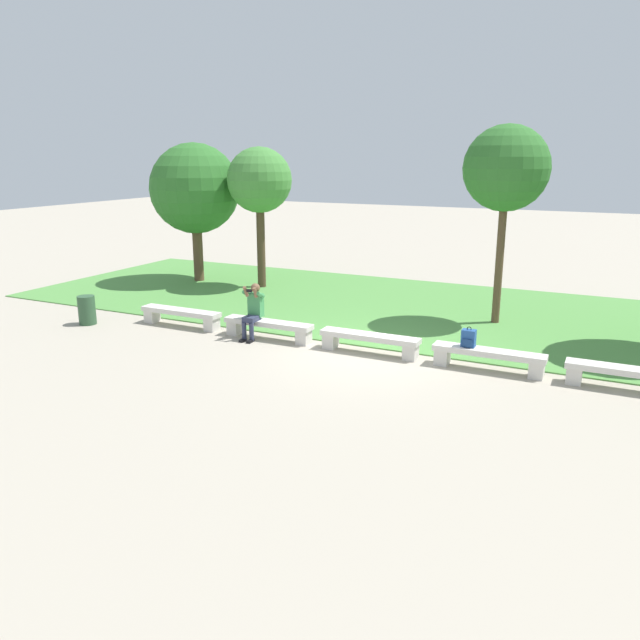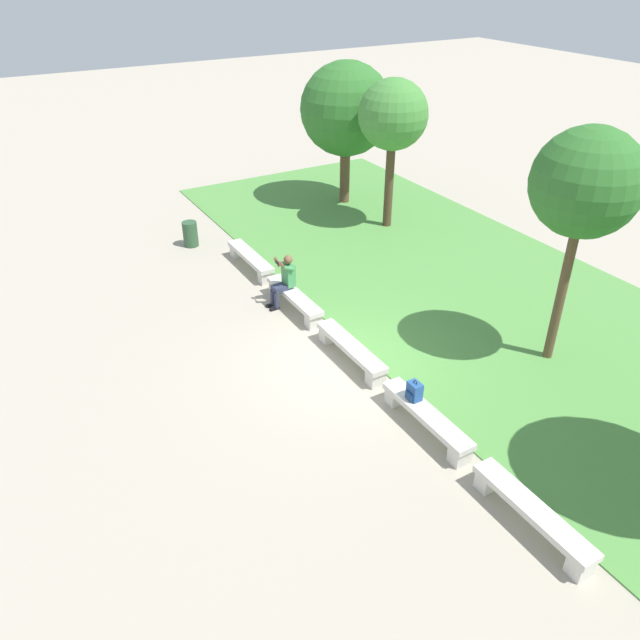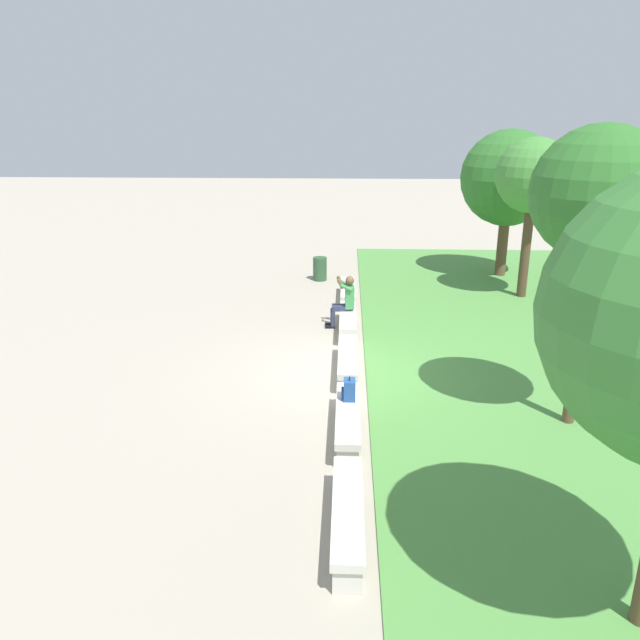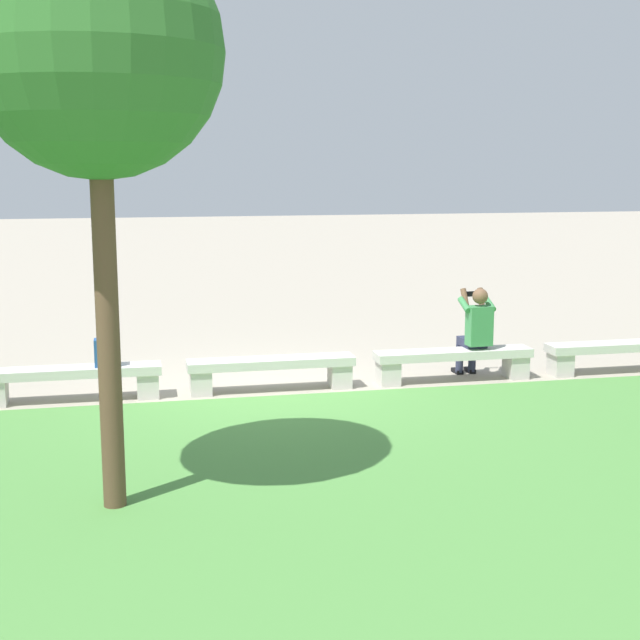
{
  "view_description": "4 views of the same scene",
  "coord_description": "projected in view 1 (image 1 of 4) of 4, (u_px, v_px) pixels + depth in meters",
  "views": [
    {
      "loc": [
        4.8,
        -12.38,
        4.29
      ],
      "look_at": [
        -0.96,
        -0.53,
        0.79
      ],
      "focal_mm": 35.0,
      "sensor_mm": 36.0,
      "label": 1
    },
    {
      "loc": [
        9.33,
        -6.15,
        7.81
      ],
      "look_at": [
        -0.59,
        -0.43,
        0.87
      ],
      "focal_mm": 35.0,
      "sensor_mm": 36.0,
      "label": 2
    },
    {
      "loc": [
        11.96,
        -0.07,
        5.16
      ],
      "look_at": [
        -0.46,
        -0.59,
        1.0
      ],
      "focal_mm": 35.0,
      "sensor_mm": 36.0,
      "label": 3
    },
    {
      "loc": [
        1.8,
        11.62,
        3.05
      ],
      "look_at": [
        -0.71,
        -0.18,
        0.92
      ],
      "focal_mm": 50.0,
      "sensor_mm": 36.0,
      "label": 4
    }
  ],
  "objects": [
    {
      "name": "bench_main",
      "position": [
        181.0,
        315.0,
        16.01
      ],
      "size": [
        2.27,
        0.4,
        0.45
      ],
      "color": "beige",
      "rests_on": "ground"
    },
    {
      "name": "tree_left_background",
      "position": [
        259.0,
        181.0,
        19.89
      ],
      "size": [
        2.08,
        2.08,
        4.54
      ],
      "color": "#4C3826",
      "rests_on": "ground"
    },
    {
      "name": "tree_behind_wall",
      "position": [
        195.0,
        189.0,
        21.0
      ],
      "size": [
        3.02,
        3.02,
        4.69
      ],
      "color": "brown",
      "rests_on": "ground"
    },
    {
      "name": "bench_near",
      "position": [
        268.0,
        326.0,
        14.91
      ],
      "size": [
        2.27,
        0.4,
        0.45
      ],
      "color": "beige",
      "rests_on": "ground"
    },
    {
      "name": "tree_far_back",
      "position": [
        506.0,
        169.0,
        15.36
      ],
      "size": [
        2.13,
        2.13,
        5.03
      ],
      "color": "brown",
      "rests_on": "ground"
    },
    {
      "name": "backpack",
      "position": [
        468.0,
        339.0,
        12.82
      ],
      "size": [
        0.28,
        0.24,
        0.43
      ],
      "color": "#234C8C",
      "rests_on": "bench_far"
    },
    {
      "name": "ground_plane",
      "position": [
        369.0,
        353.0,
        13.89
      ],
      "size": [
        80.0,
        80.0,
        0.0
      ],
      "primitive_type": "plane",
      "color": "#A89E8C"
    },
    {
      "name": "bench_far",
      "position": [
        488.0,
        356.0,
        12.71
      ],
      "size": [
        2.27,
        0.4,
        0.45
      ],
      "color": "beige",
      "rests_on": "ground"
    },
    {
      "name": "bench_end",
      "position": [
        630.0,
        375.0,
        11.61
      ],
      "size": [
        2.27,
        0.4,
        0.45
      ],
      "color": "beige",
      "rests_on": "ground"
    },
    {
      "name": "grass_strip",
      "position": [
        426.0,
        310.0,
        17.69
      ],
      "size": [
        24.67,
        8.0,
        0.03
      ],
      "primitive_type": "cube",
      "color": "#518E42",
      "rests_on": "ground"
    },
    {
      "name": "trash_bin",
      "position": [
        87.0,
        310.0,
        16.19
      ],
      "size": [
        0.44,
        0.44,
        0.75
      ],
      "primitive_type": "cylinder",
      "color": "#2D5133",
      "rests_on": "ground"
    },
    {
      "name": "person_photographer",
      "position": [
        253.0,
        308.0,
        14.88
      ],
      "size": [
        0.48,
        0.74,
        1.32
      ],
      "color": "black",
      "rests_on": "ground"
    },
    {
      "name": "bench_mid",
      "position": [
        370.0,
        340.0,
        13.81
      ],
      "size": [
        2.27,
        0.4,
        0.45
      ],
      "color": "beige",
      "rests_on": "ground"
    }
  ]
}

